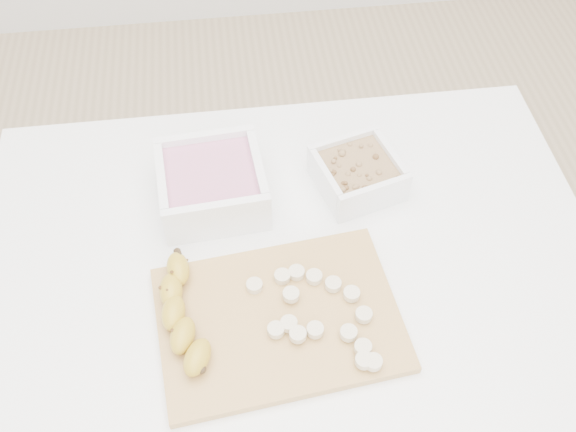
{
  "coord_description": "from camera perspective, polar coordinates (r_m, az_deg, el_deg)",
  "views": [
    {
      "loc": [
        -0.08,
        -0.58,
        1.59
      ],
      "look_at": [
        0.0,
        0.03,
        0.81
      ],
      "focal_mm": 40.0,
      "sensor_mm": 36.0,
      "label": 1
    }
  ],
  "objects": [
    {
      "name": "table",
      "position": [
        1.11,
        0.19,
        -6.21
      ],
      "size": [
        1.0,
        0.7,
        0.75
      ],
      "color": "white",
      "rests_on": "ground"
    },
    {
      "name": "bowl_yogurt",
      "position": [
        1.07,
        -6.79,
        2.9
      ],
      "size": [
        0.18,
        0.18,
        0.08
      ],
      "color": "white",
      "rests_on": "table"
    },
    {
      "name": "ground",
      "position": [
        1.7,
        0.13,
        -18.0
      ],
      "size": [
        3.5,
        3.5,
        0.0
      ],
      "primitive_type": "plane",
      "color": "#C6AD89",
      "rests_on": "ground"
    },
    {
      "name": "banana",
      "position": [
        0.94,
        -9.3,
        -8.67
      ],
      "size": [
        0.06,
        0.2,
        0.03
      ],
      "primitive_type": null,
      "rotation": [
        0.0,
        0.0,
        -0.05
      ],
      "color": "#B69222",
      "rests_on": "cutting_board"
    },
    {
      "name": "bowl_granola",
      "position": [
        1.1,
        6.21,
        3.83
      ],
      "size": [
        0.16,
        0.16,
        0.06
      ],
      "color": "white",
      "rests_on": "table"
    },
    {
      "name": "cutting_board",
      "position": [
        0.96,
        -0.83,
        -9.13
      ],
      "size": [
        0.38,
        0.29,
        0.01
      ],
      "primitive_type": "cube",
      "rotation": [
        0.0,
        0.0,
        0.11
      ],
      "color": "tan",
      "rests_on": "table"
    },
    {
      "name": "banana_slices",
      "position": [
        0.94,
        2.77,
        -8.58
      ],
      "size": [
        0.18,
        0.19,
        0.02
      ],
      "color": "beige",
      "rests_on": "cutting_board"
    }
  ]
}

